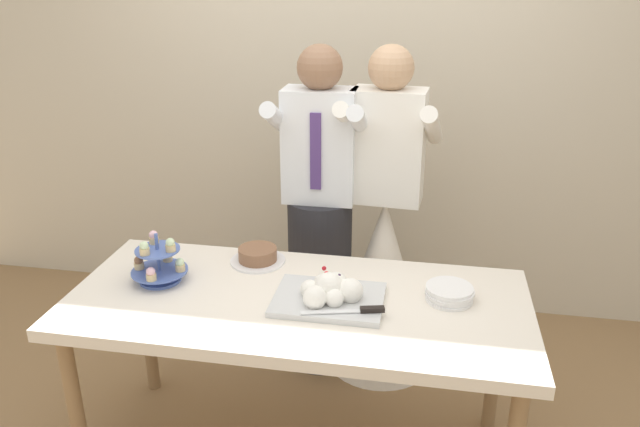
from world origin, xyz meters
name	(u,v)px	position (x,y,z in m)	size (l,w,h in m)	color
rear_wall	(350,67)	(0.00, 1.46, 1.45)	(5.20, 0.10, 2.90)	beige
dessert_table	(297,314)	(0.00, 0.00, 0.70)	(1.80, 0.80, 0.78)	silver
cupcake_stand	(159,263)	(-0.58, 0.04, 0.85)	(0.23, 0.23, 0.21)	#4C66B2
main_cake_tray	(330,293)	(0.13, -0.01, 0.82)	(0.43, 0.31, 0.12)	silver
plate_stack	(450,293)	(0.58, 0.09, 0.80)	(0.19, 0.19, 0.05)	white
round_cake	(258,256)	(-0.24, 0.28, 0.80)	(0.24, 0.24, 0.07)	white
person_groom	(320,232)	(-0.04, 0.71, 0.75)	(0.46, 0.49, 1.66)	#232328
person_bride	(383,262)	(0.28, 0.76, 0.58)	(0.56, 0.56, 1.66)	white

